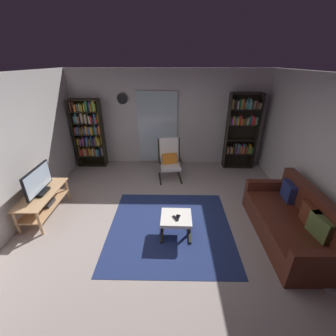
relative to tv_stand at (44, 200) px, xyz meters
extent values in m
plane|color=#A59690|center=(2.37, -0.30, -0.33)|extent=(7.02, 7.02, 0.00)
cube|color=beige|center=(2.37, 2.60, 0.97)|extent=(5.60, 0.06, 2.60)
cube|color=beige|center=(5.07, -0.30, 0.97)|extent=(0.06, 6.00, 2.60)
cube|color=silver|center=(2.07, 2.53, 0.72)|extent=(1.10, 0.01, 2.00)
cube|color=navy|center=(2.45, -0.35, -0.33)|extent=(2.21, 2.18, 0.01)
cube|color=tan|center=(0.00, 0.00, 0.16)|extent=(0.50, 1.21, 0.02)
cube|color=tan|center=(0.00, 0.00, -0.11)|extent=(0.46, 1.15, 0.02)
cylinder|color=tan|center=(0.20, -0.56, -0.09)|extent=(0.05, 0.05, 0.48)
cylinder|color=tan|center=(0.20, 0.56, -0.09)|extent=(0.05, 0.05, 0.48)
cylinder|color=tan|center=(-0.20, -0.56, -0.09)|extent=(0.05, 0.05, 0.48)
cylinder|color=tan|center=(-0.20, 0.56, -0.09)|extent=(0.05, 0.05, 0.48)
cube|color=#28282D|center=(0.00, 0.00, -0.06)|extent=(0.30, 0.28, 0.07)
cube|color=black|center=(0.00, 0.00, 0.20)|extent=(0.20, 0.32, 0.05)
cube|color=black|center=(0.00, 0.00, 0.45)|extent=(0.04, 0.82, 0.47)
cube|color=silver|center=(0.02, 0.00, 0.45)|extent=(0.01, 0.77, 0.42)
cube|color=black|center=(-0.19, 2.31, 0.60)|extent=(0.02, 0.30, 1.87)
cube|color=black|center=(0.57, 2.31, 0.60)|extent=(0.02, 0.30, 1.87)
cube|color=black|center=(0.19, 2.46, 0.60)|extent=(0.77, 0.02, 1.87)
cube|color=black|center=(0.19, 2.31, -0.32)|extent=(0.74, 0.28, 0.02)
cube|color=black|center=(0.19, 2.31, -0.02)|extent=(0.74, 0.28, 0.02)
cube|color=black|center=(0.19, 2.31, 0.29)|extent=(0.74, 0.28, 0.02)
cube|color=black|center=(0.19, 2.31, 0.60)|extent=(0.74, 0.28, 0.02)
cube|color=black|center=(0.19, 2.31, 0.92)|extent=(0.74, 0.28, 0.02)
cube|color=black|center=(0.19, 2.31, 1.23)|extent=(0.74, 0.28, 0.02)
cube|color=black|center=(0.19, 2.31, 1.52)|extent=(0.74, 0.28, 0.02)
cube|color=olive|center=(-0.15, 2.31, 0.12)|extent=(0.03, 0.14, 0.27)
cube|color=red|center=(-0.10, 2.31, 0.08)|extent=(0.04, 0.17, 0.17)
cube|color=red|center=(-0.05, 2.32, 0.08)|extent=(0.03, 0.19, 0.18)
cube|color=#A98F2F|center=(-0.01, 2.31, 0.10)|extent=(0.04, 0.19, 0.22)
cube|color=beige|center=(0.03, 2.32, 0.07)|extent=(0.02, 0.24, 0.17)
cube|color=red|center=(0.06, 2.30, 0.10)|extent=(0.03, 0.14, 0.23)
cube|color=#272A1E|center=(0.10, 2.32, 0.12)|extent=(0.04, 0.12, 0.26)
cube|color=gold|center=(0.14, 2.33, 0.11)|extent=(0.02, 0.24, 0.23)
cube|color=orange|center=(0.17, 2.32, 0.08)|extent=(0.03, 0.17, 0.18)
cube|color=#A38734|center=(0.21, 2.32, 0.06)|extent=(0.04, 0.20, 0.15)
cube|color=beige|center=(0.25, 2.29, 0.10)|extent=(0.03, 0.19, 0.23)
cube|color=orange|center=(0.29, 2.33, 0.09)|extent=(0.03, 0.17, 0.20)
cube|color=red|center=(0.33, 2.32, 0.08)|extent=(0.02, 0.23, 0.19)
cube|color=teal|center=(0.37, 2.31, 0.08)|extent=(0.04, 0.23, 0.19)
cube|color=#3955A3|center=(0.41, 2.32, 0.07)|extent=(0.02, 0.20, 0.17)
cube|color=black|center=(0.46, 2.32, 0.12)|extent=(0.04, 0.15, 0.26)
cube|color=#BBB7A7|center=(0.50, 2.33, 0.11)|extent=(0.03, 0.18, 0.24)
cube|color=gold|center=(-0.14, 2.33, 0.39)|extent=(0.04, 0.19, 0.17)
cube|color=brown|center=(-0.10, 2.32, 0.40)|extent=(0.04, 0.16, 0.20)
cube|color=#984895|center=(-0.05, 2.32, 0.38)|extent=(0.04, 0.23, 0.16)
cube|color=gold|center=(-0.01, 2.30, 0.38)|extent=(0.02, 0.10, 0.16)
cube|color=#914484|center=(0.03, 2.30, 0.42)|extent=(0.04, 0.19, 0.23)
cube|color=#2A2626|center=(0.08, 2.30, 0.38)|extent=(0.04, 0.13, 0.16)
cube|color=#3D68B9|center=(0.13, 2.30, 0.42)|extent=(0.04, 0.23, 0.24)
cube|color=gold|center=(0.18, 2.31, 0.38)|extent=(0.03, 0.13, 0.16)
cube|color=black|center=(0.22, 2.31, 0.41)|extent=(0.04, 0.15, 0.22)
cube|color=#365BA2|center=(0.25, 2.32, 0.43)|extent=(0.02, 0.19, 0.26)
cube|color=#231A32|center=(0.29, 2.32, 0.39)|extent=(0.04, 0.22, 0.18)
cube|color=#914682|center=(0.34, 2.32, 0.40)|extent=(0.04, 0.18, 0.21)
cube|color=#3B8644|center=(0.39, 2.30, 0.43)|extent=(0.04, 0.16, 0.26)
cube|color=orange|center=(0.42, 2.31, 0.43)|extent=(0.02, 0.22, 0.26)
cube|color=gold|center=(0.45, 2.30, 0.41)|extent=(0.02, 0.17, 0.23)
cube|color=olive|center=(0.48, 2.31, 0.38)|extent=(0.02, 0.21, 0.16)
cube|color=gold|center=(0.51, 2.33, 0.42)|extent=(0.03, 0.12, 0.24)
cube|color=#C83C30|center=(-0.15, 2.31, 0.71)|extent=(0.03, 0.19, 0.20)
cube|color=#3C62A6|center=(-0.12, 2.32, 0.70)|extent=(0.02, 0.23, 0.18)
cube|color=#59889A|center=(-0.08, 2.30, 0.72)|extent=(0.03, 0.19, 0.22)
cube|color=purple|center=(-0.04, 2.32, 0.70)|extent=(0.02, 0.15, 0.18)
cube|color=brown|center=(-0.01, 2.31, 0.70)|extent=(0.03, 0.19, 0.18)
cube|color=olive|center=(0.02, 2.30, 0.69)|extent=(0.02, 0.15, 0.15)
cube|color=brown|center=(0.06, 2.32, 0.72)|extent=(0.04, 0.16, 0.22)
cube|color=teal|center=(0.11, 2.31, 0.70)|extent=(0.04, 0.17, 0.17)
cube|color=orange|center=(0.16, 2.33, 0.73)|extent=(0.04, 0.23, 0.23)
cube|color=teal|center=(0.19, 2.33, 0.71)|extent=(0.02, 0.18, 0.20)
cube|color=#3468B2|center=(0.23, 2.32, 0.72)|extent=(0.04, 0.22, 0.21)
cube|color=orange|center=(0.27, 2.30, 0.71)|extent=(0.04, 0.15, 0.20)
cube|color=#A69831|center=(0.32, 2.31, 0.72)|extent=(0.04, 0.23, 0.22)
cube|color=#3E7E50|center=(0.36, 2.33, 0.70)|extent=(0.03, 0.16, 0.18)
cube|color=#2969A6|center=(0.41, 2.30, 0.74)|extent=(0.04, 0.18, 0.25)
cube|color=brown|center=(0.45, 2.31, 0.71)|extent=(0.03, 0.19, 0.20)
cube|color=#8B4082|center=(0.48, 2.32, 0.74)|extent=(0.02, 0.15, 0.25)
cube|color=orange|center=(0.51, 2.32, 0.73)|extent=(0.04, 0.18, 0.24)
cube|color=#5E9C93|center=(-0.15, 2.33, 1.01)|extent=(0.03, 0.14, 0.17)
cube|color=teal|center=(-0.11, 2.31, 1.00)|extent=(0.03, 0.16, 0.16)
cube|color=teal|center=(-0.07, 2.31, 1.05)|extent=(0.03, 0.16, 0.26)
cube|color=beige|center=(-0.03, 2.31, 1.01)|extent=(0.03, 0.19, 0.18)
cube|color=gold|center=(0.00, 2.33, 1.01)|extent=(0.02, 0.16, 0.16)
cube|color=#292632|center=(0.03, 2.31, 1.00)|extent=(0.02, 0.15, 0.16)
cube|color=beige|center=(0.07, 2.33, 1.06)|extent=(0.04, 0.17, 0.26)
cube|color=olive|center=(0.11, 2.30, 1.06)|extent=(0.02, 0.15, 0.27)
cube|color=#953A90|center=(0.15, 2.33, 1.01)|extent=(0.04, 0.14, 0.18)
cube|color=beige|center=(0.20, 2.31, 1.05)|extent=(0.04, 0.23, 0.24)
cube|color=olive|center=(0.24, 2.32, 1.02)|extent=(0.04, 0.10, 0.19)
cube|color=beige|center=(0.30, 2.29, 1.02)|extent=(0.04, 0.23, 0.19)
cube|color=red|center=(0.35, 2.30, 1.01)|extent=(0.04, 0.24, 0.18)
cube|color=#232C27|center=(0.40, 2.31, 1.00)|extent=(0.04, 0.23, 0.16)
cube|color=#2F5FAC|center=(0.44, 2.31, 1.05)|extent=(0.04, 0.24, 0.25)
cube|color=red|center=(0.48, 2.31, 1.01)|extent=(0.03, 0.23, 0.16)
cube|color=gold|center=(0.51, 2.32, 1.05)|extent=(0.02, 0.17, 0.25)
cube|color=brown|center=(-0.15, 2.30, 1.36)|extent=(0.03, 0.19, 0.25)
cube|color=brown|center=(-0.10, 2.33, 1.35)|extent=(0.03, 0.12, 0.23)
cube|color=red|center=(-0.06, 2.32, 1.32)|extent=(0.02, 0.18, 0.17)
cube|color=orange|center=(-0.02, 2.30, 1.32)|extent=(0.04, 0.23, 0.18)
cube|color=teal|center=(0.02, 2.33, 1.33)|extent=(0.03, 0.20, 0.19)
cube|color=brown|center=(0.06, 2.31, 1.31)|extent=(0.02, 0.20, 0.15)
cube|color=#9E9733|center=(0.09, 2.30, 1.34)|extent=(0.04, 0.17, 0.21)
cube|color=olive|center=(0.14, 2.31, 1.32)|extent=(0.04, 0.22, 0.17)
cube|color=beige|center=(0.17, 2.33, 1.32)|extent=(0.02, 0.11, 0.17)
cube|color=gold|center=(0.21, 2.33, 1.34)|extent=(0.03, 0.23, 0.21)
cube|color=#2D8852|center=(0.26, 2.32, 1.37)|extent=(0.04, 0.23, 0.26)
cube|color=teal|center=(0.30, 2.33, 1.35)|extent=(0.03, 0.11, 0.22)
cube|color=#8D3192|center=(0.34, 2.32, 1.36)|extent=(0.03, 0.11, 0.25)
cube|color=orange|center=(0.38, 2.30, 1.33)|extent=(0.02, 0.23, 0.18)
cube|color=green|center=(0.41, 2.30, 1.36)|extent=(0.02, 0.18, 0.26)
cube|color=gold|center=(0.45, 2.33, 1.37)|extent=(0.04, 0.23, 0.26)
cube|color=#387D3C|center=(0.50, 2.33, 1.34)|extent=(0.03, 0.22, 0.20)
cube|color=black|center=(3.96, 2.28, 0.69)|extent=(0.02, 0.30, 2.04)
cube|color=black|center=(4.76, 2.28, 0.69)|extent=(0.02, 0.30, 2.04)
cube|color=black|center=(4.36, 2.43, 0.69)|extent=(0.82, 0.02, 2.04)
cube|color=black|center=(4.36, 2.28, -0.32)|extent=(0.78, 0.28, 0.02)
cube|color=black|center=(4.36, 2.28, 0.08)|extent=(0.78, 0.28, 0.02)
cube|color=black|center=(4.36, 2.28, 0.49)|extent=(0.78, 0.28, 0.02)
cube|color=black|center=(4.36, 2.28, 0.89)|extent=(0.78, 0.28, 0.02)
cube|color=black|center=(4.36, 2.28, 1.30)|extent=(0.78, 0.28, 0.02)
cube|color=black|center=(4.36, 2.28, 1.69)|extent=(0.78, 0.28, 0.02)
cube|color=#182A32|center=(4.00, 2.27, 0.16)|extent=(0.04, 0.13, 0.15)
cube|color=orange|center=(4.04, 2.29, 0.18)|extent=(0.04, 0.16, 0.18)
cube|color=#1F252E|center=(4.09, 2.29, 0.19)|extent=(0.04, 0.12, 0.21)
cube|color=beige|center=(4.13, 2.30, 0.18)|extent=(0.02, 0.14, 0.19)
cube|color=orange|center=(4.17, 2.30, 0.16)|extent=(0.04, 0.12, 0.15)
cube|color=#29292A|center=(4.21, 2.29, 0.20)|extent=(0.03, 0.21, 0.24)
cube|color=beige|center=(4.25, 2.28, 0.22)|extent=(0.03, 0.10, 0.27)
cube|color=#8D4088|center=(4.28, 2.27, 0.17)|extent=(0.02, 0.22, 0.16)
cube|color=#58918E|center=(4.32, 2.28, 0.22)|extent=(0.04, 0.15, 0.26)
cube|color=#335DA0|center=(4.36, 2.29, 0.22)|extent=(0.03, 0.13, 0.27)
cube|color=orange|center=(4.39, 2.28, 0.20)|extent=(0.03, 0.16, 0.23)
cube|color=#8D3487|center=(4.43, 2.28, 0.21)|extent=(0.04, 0.14, 0.24)
cube|color=orange|center=(4.47, 2.27, 0.17)|extent=(0.02, 0.17, 0.18)
cube|color=#57949B|center=(4.50, 2.30, 0.22)|extent=(0.03, 0.13, 0.27)
cube|color=red|center=(4.54, 2.29, 0.18)|extent=(0.03, 0.19, 0.19)
cube|color=#378445|center=(4.57, 2.29, 0.20)|extent=(0.02, 0.17, 0.22)
cube|color=#398F52|center=(4.61, 2.28, 0.17)|extent=(0.03, 0.15, 0.17)
cube|color=orange|center=(4.65, 2.29, 0.21)|extent=(0.04, 0.14, 0.26)
cube|color=#36824B|center=(4.70, 2.29, 0.17)|extent=(0.04, 0.20, 0.18)
cube|color=#3F7741|center=(4.00, 2.28, 1.02)|extent=(0.03, 0.15, 0.23)
cube|color=#A03E91|center=(4.05, 2.28, 0.99)|extent=(0.04, 0.16, 0.17)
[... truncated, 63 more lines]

